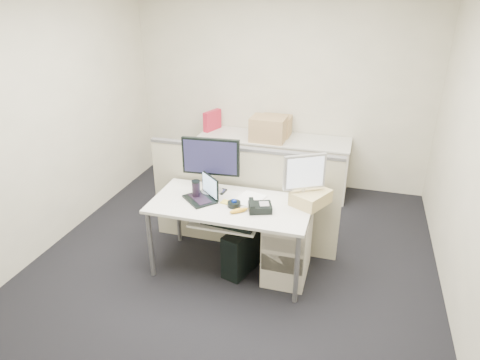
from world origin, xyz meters
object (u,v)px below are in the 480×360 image
(desk_phone, at_px, (260,207))
(laptop, at_px, (199,189))
(desk, at_px, (231,209))
(monitor_main, at_px, (211,166))

(desk_phone, bearing_deg, laptop, 155.99)
(desk, distance_m, laptop, 0.35)
(desk, bearing_deg, monitor_main, 144.25)
(desk, xyz_separation_m, monitor_main, (-0.25, 0.18, 0.35))
(monitor_main, xyz_separation_m, desk_phone, (0.55, -0.24, -0.25))
(desk_phone, bearing_deg, desk, 148.15)
(laptop, bearing_deg, desk_phone, 37.84)
(monitor_main, height_order, laptop, monitor_main)
(desk_phone, bearing_deg, monitor_main, 136.26)
(laptop, relative_size, desk_phone, 1.50)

